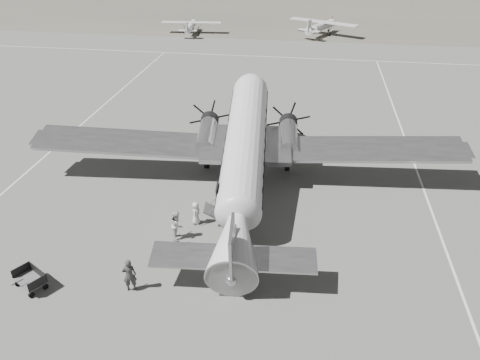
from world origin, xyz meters
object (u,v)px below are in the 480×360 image
ground_crew (129,275)px  passenger (196,213)px  dc3_airliner (244,155)px  ramp_agent (177,225)px  light_plane_left (191,27)px  baggage_cart_near (178,255)px  baggage_cart_far (30,280)px  light_plane_right (321,28)px

ground_crew → passenger: size_ratio=1.26×
dc3_airliner → ramp_agent: 7.05m
dc3_airliner → ramp_agent: size_ratio=16.86×
light_plane_left → passenger: light_plane_left is taller
baggage_cart_near → ramp_agent: size_ratio=0.85×
baggage_cart_near → dc3_airliner: bearing=52.2°
dc3_airliner → baggage_cart_far: size_ratio=17.65×
light_plane_left → ramp_agent: 57.03m
light_plane_left → baggage_cart_near: 59.30m
light_plane_left → ground_crew: 61.52m
light_plane_left → light_plane_right: bearing=0.6°
light_plane_left → light_plane_right: light_plane_right is taller
dc3_airliner → passenger: bearing=-125.7°
light_plane_left → light_plane_right: 21.58m
light_plane_left → baggage_cart_far: size_ratio=5.56×
light_plane_right → ramp_agent: (-8.52, -57.67, -0.29)m
light_plane_left → baggage_cart_far: light_plane_left is taller
light_plane_left → ramp_agent: size_ratio=5.31×
dc3_airliner → baggage_cart_far: (-9.85, -11.40, -2.54)m
dc3_airliner → light_plane_left: bearing=103.3°
baggage_cart_near → baggage_cart_far: size_ratio=0.89×
dc3_airliner → baggage_cart_near: 8.88m
baggage_cart_far → ramp_agent: ramp_agent is taller
light_plane_right → baggage_cart_far: light_plane_right is taller
ground_crew → dc3_airliner: bearing=-132.0°
baggage_cart_near → ground_crew: bearing=-144.0°
baggage_cart_near → light_plane_left: bearing=83.7°
baggage_cart_near → ground_crew: ground_crew is taller
baggage_cart_far → ground_crew: (5.33, 0.66, 0.48)m
baggage_cart_far → passenger: 10.27m
ground_crew → ramp_agent: bearing=-123.4°
light_plane_left → light_plane_right: (21.47, 2.12, 0.19)m
light_plane_left → passenger: size_ratio=6.41×
dc3_airliner → light_plane_right: (5.24, 51.79, -1.81)m
ramp_agent → passenger: 1.84m
dc3_airliner → baggage_cart_near: (-2.68, -8.06, -2.59)m
baggage_cart_far → dc3_airliner: bearing=79.8°
baggage_cart_near → ramp_agent: 2.32m
ramp_agent → baggage_cart_far: bearing=122.9°
dc3_airliner → passenger: dc3_airliner is taller
passenger → light_plane_right: bearing=-3.6°
ground_crew → passenger: 6.82m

